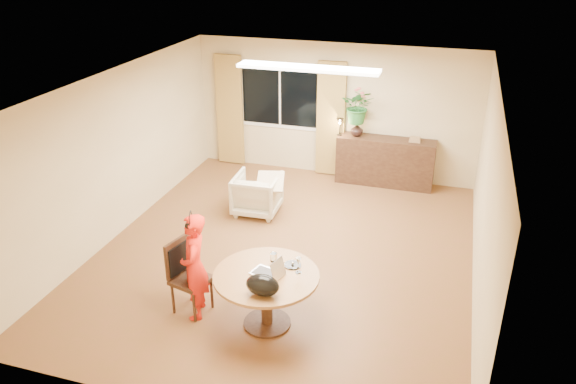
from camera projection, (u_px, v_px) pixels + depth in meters
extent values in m
plane|color=brown|center=(285.00, 252.00, 8.57)|extent=(6.50, 6.50, 0.00)
plane|color=white|center=(284.00, 85.00, 7.47)|extent=(6.50, 6.50, 0.00)
plane|color=tan|center=(335.00, 111.00, 10.83)|extent=(5.50, 0.00, 5.50)
plane|color=tan|center=(117.00, 154.00, 8.75)|extent=(0.00, 6.50, 6.50)
plane|color=tan|center=(486.00, 199.00, 7.29)|extent=(0.00, 6.50, 6.50)
cube|color=white|center=(280.00, 96.00, 11.03)|extent=(1.70, 0.02, 1.30)
cube|color=black|center=(280.00, 96.00, 11.02)|extent=(1.55, 0.01, 1.15)
cube|color=white|center=(280.00, 97.00, 11.01)|extent=(0.04, 0.01, 1.15)
cube|color=olive|center=(230.00, 110.00, 11.39)|extent=(0.55, 0.08, 2.25)
cube|color=olive|center=(331.00, 120.00, 10.83)|extent=(0.55, 0.08, 2.25)
cube|color=white|center=(308.00, 68.00, 8.52)|extent=(2.20, 0.35, 0.05)
cylinder|color=brown|center=(266.00, 276.00, 6.72)|extent=(1.28, 1.28, 0.04)
cylinder|color=black|center=(267.00, 301.00, 6.88)|extent=(0.14, 0.14, 0.69)
cylinder|color=black|center=(267.00, 323.00, 7.02)|extent=(0.59, 0.59, 0.03)
imported|color=red|center=(195.00, 267.00, 6.91)|extent=(0.60, 0.49, 1.41)
imported|color=beige|center=(257.00, 194.00, 9.65)|extent=(0.78, 0.81, 0.70)
cube|color=black|center=(385.00, 162.00, 10.70)|extent=(1.84, 0.45, 0.92)
imported|color=black|center=(357.00, 130.00, 10.60)|extent=(0.28, 0.28, 0.25)
imported|color=#2F6124|center=(359.00, 106.00, 10.41)|extent=(0.60, 0.52, 0.66)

